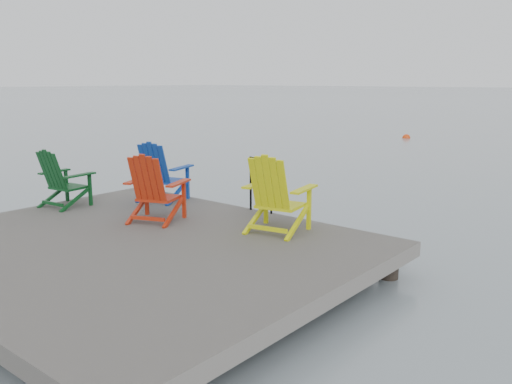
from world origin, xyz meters
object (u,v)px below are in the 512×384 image
Objects in this scene: handrail at (261,179)px; chair_green at (62,178)px; chair_red at (154,188)px; chair_blue at (161,171)px; chair_yellow at (276,194)px; buoy_b at (406,138)px.

chair_green is at bearing -146.14° from handrail.
handrail is 1.76m from chair_red.
chair_blue reaches higher than chair_green.
chair_green is at bearing 168.31° from chair_red.
chair_yellow reaches higher than chair_blue.
handrail is at bearing 39.19° from chair_red.
chair_blue reaches higher than buoy_b.
handrail is at bearing 26.78° from chair_green.
chair_red is 0.94× the size of chair_yellow.
chair_red is at bearing -169.16° from chair_yellow.
handrail is 0.86× the size of chair_red.
chair_green is 0.94× the size of chair_red.
chair_blue is 0.95× the size of chair_yellow.
chair_blue is at bearing 113.50° from chair_red.
chair_green is 2.02m from chair_red.
chair_green reaches higher than handrail.
handrail is 2.44× the size of buoy_b.
handrail is at bearing -0.30° from chair_blue.
handrail is 17.69m from buoy_b.
handrail is at bearing 128.09° from chair_yellow.
chair_red is at bearing -59.89° from chair_blue.
chair_yellow is at bearing 8.85° from chair_green.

